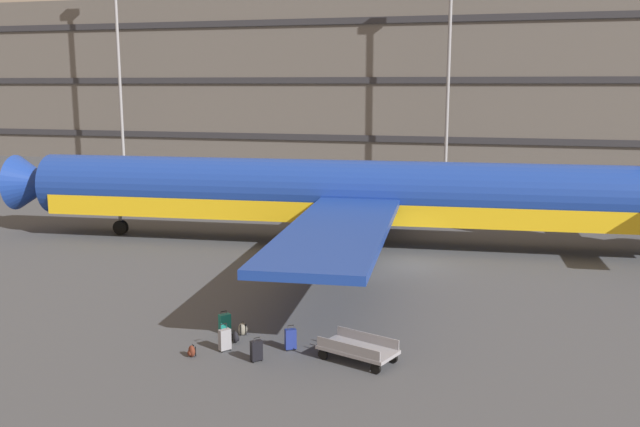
# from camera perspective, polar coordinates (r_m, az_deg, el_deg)

# --- Properties ---
(ground_plane) EXTENTS (600.00, 600.00, 0.00)m
(ground_plane) POSITION_cam_1_polar(r_m,az_deg,el_deg) (36.58, 6.94, -4.16)
(ground_plane) COLOR #424449
(terminal_structure) EXTENTS (171.92, 14.44, 19.36)m
(terminal_structure) POSITION_cam_1_polar(r_m,az_deg,el_deg) (84.85, 11.82, 10.62)
(terminal_structure) COLOR #605B56
(terminal_structure) RESTS_ON ground_plane
(airliner) EXTENTS (43.48, 35.32, 10.42)m
(airliner) POSITION_cam_1_polar(r_m,az_deg,el_deg) (40.37, 2.78, 1.55)
(airliner) COLOR navy
(airliner) RESTS_ON ground_plane
(light_mast_far_left) EXTENTS (1.80, 0.50, 24.46)m
(light_mast_far_left) POSITION_cam_1_polar(r_m,az_deg,el_deg) (85.18, -16.23, 13.30)
(light_mast_far_left) COLOR gray
(light_mast_far_left) RESTS_ON ground_plane
(light_mast_left) EXTENTS (1.80, 0.50, 22.18)m
(light_mast_left) POSITION_cam_1_polar(r_m,az_deg,el_deg) (73.52, 10.53, 13.13)
(light_mast_left) COLOR gray
(light_mast_left) RESTS_ON ground_plane
(suitcase_navy) EXTENTS (0.46, 0.48, 0.83)m
(suitcase_navy) POSITION_cam_1_polar(r_m,az_deg,el_deg) (26.77, -7.80, -8.86)
(suitcase_navy) COLOR #147266
(suitcase_navy) RESTS_ON ground_plane
(suitcase_laid_flat) EXTENTS (0.42, 0.43, 0.87)m
(suitcase_laid_flat) POSITION_cam_1_polar(r_m,az_deg,el_deg) (24.02, -5.23, -11.09)
(suitcase_laid_flat) COLOR black
(suitcase_laid_flat) RESTS_ON ground_plane
(suitcase_silver) EXTENTS (0.42, 0.46, 0.98)m
(suitcase_silver) POSITION_cam_1_polar(r_m,az_deg,el_deg) (25.02, -7.80, -10.18)
(suitcase_silver) COLOR gray
(suitcase_silver) RESTS_ON ground_plane
(suitcase_teal) EXTENTS (0.45, 0.39, 0.94)m
(suitcase_teal) POSITION_cam_1_polar(r_m,az_deg,el_deg) (24.90, -2.43, -10.22)
(suitcase_teal) COLOR navy
(suitcase_teal) RESTS_ON ground_plane
(backpack_upright) EXTENTS (0.38, 0.39, 0.48)m
(backpack_upright) POSITION_cam_1_polar(r_m,az_deg,el_deg) (25.77, -6.94, -10.03)
(backpack_upright) COLOR black
(backpack_upright) RESTS_ON ground_plane
(backpack_red) EXTENTS (0.41, 0.37, 0.55)m
(backpack_red) POSITION_cam_1_polar(r_m,az_deg,el_deg) (26.47, -6.35, -9.38)
(backpack_red) COLOR gray
(backpack_red) RESTS_ON ground_plane
(backpack_large) EXTENTS (0.39, 0.39, 0.46)m
(backpack_large) POSITION_cam_1_polar(r_m,az_deg,el_deg) (24.76, -10.48, -11.04)
(backpack_large) COLOR #592619
(backpack_large) RESTS_ON ground_plane
(baggage_cart) EXTENTS (3.33, 2.13, 0.82)m
(baggage_cart) POSITION_cam_1_polar(r_m,az_deg,el_deg) (23.95, 3.10, -11.04)
(baggage_cart) COLOR gray
(baggage_cart) RESTS_ON ground_plane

